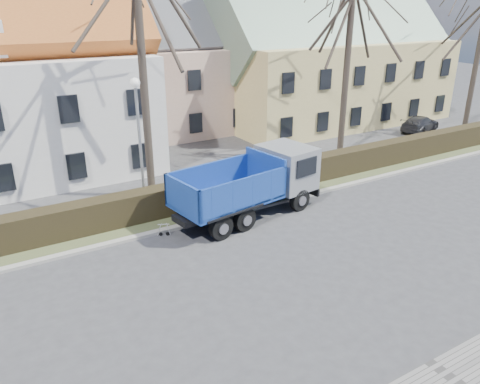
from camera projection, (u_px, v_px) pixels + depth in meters
ground at (290, 262)px, 16.89m from camera, size 120.00×120.00×0.00m
curb_far at (228, 215)px, 20.53m from camera, size 80.00×0.30×0.12m
grass_strip at (211, 202)px, 21.80m from camera, size 80.00×3.00×0.10m
hedge at (212, 192)px, 21.42m from camera, size 60.00×0.90×1.30m
building_pink at (170, 74)px, 33.21m from camera, size 10.80×8.80×8.00m
building_yellow at (328, 64)px, 36.43m from camera, size 18.80×10.80×8.50m
tree_1 at (142, 61)px, 20.33m from camera, size 9.20×9.20×12.65m
tree_2 at (347, 64)px, 26.35m from camera, size 8.00×8.00×11.00m
tree_3 at (477, 57)px, 32.15m from camera, size 7.60×7.60×10.45m
dump_truck at (243, 187)px, 19.94m from camera, size 7.33×3.61×2.81m
streetlight at (140, 147)px, 19.97m from camera, size 0.47×0.47×5.96m
cart_frame at (159, 229)px, 18.67m from camera, size 0.73×0.60×0.58m
parked_car_b at (420, 124)px, 33.96m from camera, size 4.17×2.58×1.13m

